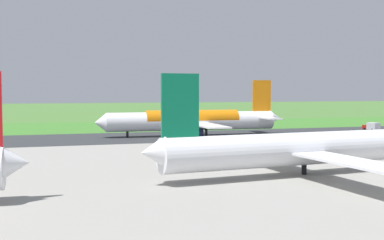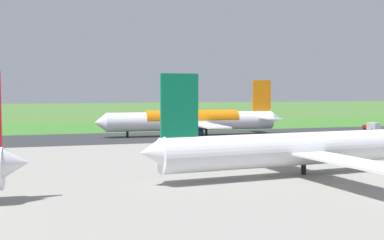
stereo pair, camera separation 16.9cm
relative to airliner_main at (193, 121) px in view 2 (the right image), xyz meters
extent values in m
plane|color=#477233|center=(-1.90, -0.01, -4.35)|extent=(800.00, 800.00, 0.00)
cube|color=#2D3033|center=(-1.90, -0.01, -4.32)|extent=(600.00, 32.07, 0.06)
cube|color=gray|center=(-1.90, 70.07, -4.33)|extent=(440.00, 110.00, 0.05)
cube|color=#3C782B|center=(-1.90, -31.32, -4.33)|extent=(600.00, 80.00, 0.04)
cylinder|color=white|center=(0.38, -0.01, -0.15)|extent=(48.14, 6.70, 5.20)
cone|color=white|center=(25.87, -0.81, -0.15)|extent=(3.15, 5.03, 4.94)
cone|color=white|center=(-24.81, 0.78, 0.45)|extent=(3.64, 4.53, 4.42)
cube|color=orange|center=(-20.73, 0.65, 6.95)|extent=(5.61, 0.68, 9.00)
cube|color=white|center=(-20.56, 6.15, 0.65)|extent=(4.28, 9.12, 0.36)
cube|color=white|center=(-20.90, -4.85, 0.65)|extent=(4.28, 9.12, 0.36)
cube|color=white|center=(-0.28, 11.01, -0.55)|extent=(6.69, 22.18, 0.35)
cube|color=white|center=(-0.96, -10.98, -0.55)|extent=(6.69, 22.18, 0.35)
cylinder|color=#23284C|center=(2.11, 7.44, -3.03)|extent=(4.59, 2.94, 2.80)
cylinder|color=#23284C|center=(1.64, -7.56, -3.03)|extent=(4.59, 2.94, 2.80)
cylinder|color=black|center=(18.61, -0.58, -2.64)|extent=(0.70, 0.70, 3.42)
cylinder|color=black|center=(-2.49, 4.08, -2.64)|extent=(0.70, 0.70, 3.42)
cylinder|color=black|center=(-2.74, -3.92, -2.64)|extent=(0.70, 0.70, 3.42)
cylinder|color=orange|center=(0.38, -0.01, 0.37)|extent=(26.55, 6.05, 5.23)
cylinder|color=white|center=(2.97, 65.75, -0.38)|extent=(45.62, 9.00, 4.91)
cone|color=white|center=(26.68, 67.91, 0.18)|extent=(3.67, 4.46, 4.18)
cube|color=#0C724C|center=(22.84, 67.56, 6.33)|extent=(5.31, 0.95, 8.50)
cube|color=white|center=(4.85, 55.49, -0.76)|extent=(7.53, 21.22, 0.33)
cube|color=white|center=(2.97, 76.19, -0.76)|extent=(7.53, 21.22, 0.33)
cylinder|color=black|center=(2.97, 65.75, -3.60)|extent=(0.76, 0.76, 1.51)
cone|color=white|center=(43.54, 72.23, 0.14)|extent=(3.43, 4.26, 4.13)
cube|color=#B21914|center=(-59.25, -1.90, -3.25)|extent=(2.36, 2.36, 1.30)
cube|color=silver|center=(-59.46, 0.89, -2.80)|extent=(2.59, 3.97, 2.20)
cylinder|color=black|center=(-58.25, -1.82, -3.90)|extent=(0.37, 0.92, 0.90)
cylinder|color=black|center=(-60.24, -1.98, -3.90)|extent=(0.37, 0.92, 0.90)
cylinder|color=black|center=(-58.51, 1.57, -3.90)|extent=(0.37, 0.92, 0.90)
cylinder|color=black|center=(-60.51, 1.41, -3.90)|extent=(0.37, 0.92, 0.90)
cylinder|color=slate|center=(-14.52, -33.68, -3.50)|extent=(0.10, 0.10, 1.71)
cube|color=red|center=(-14.52, -33.70, -2.34)|extent=(0.60, 0.04, 0.60)
cone|color=orange|center=(-6.92, -31.66, -4.08)|extent=(0.40, 0.40, 0.55)
camera|label=1|loc=(40.33, 129.76, 8.19)|focal=45.27mm
camera|label=2|loc=(40.17, 129.81, 8.19)|focal=45.27mm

